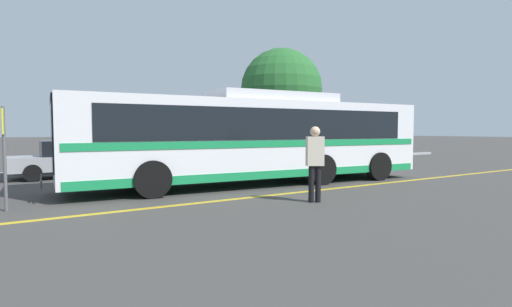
% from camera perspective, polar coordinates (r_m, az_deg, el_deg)
% --- Properties ---
extents(ground_plane, '(220.00, 220.00, 0.00)m').
position_cam_1_polar(ground_plane, '(13.43, -1.57, -4.29)').
color(ground_plane, '#423F3D').
extents(lane_strip_0, '(31.99, 0.20, 0.01)m').
position_cam_1_polar(lane_strip_0, '(11.55, 5.92, -5.55)').
color(lane_strip_0, gold).
rests_on(lane_strip_0, ground_plane).
extents(curb_strip, '(39.99, 0.36, 0.15)m').
position_cam_1_polar(curb_strip, '(19.60, -11.22, -1.73)').
color(curb_strip, '#99999E').
rests_on(curb_strip, ground_plane).
extents(transit_bus, '(12.45, 3.50, 3.03)m').
position_cam_1_polar(transit_bus, '(13.21, 0.06, 2.37)').
color(transit_bus, white).
rests_on(transit_bus, ground_plane).
extents(parked_car_1, '(4.15, 1.95, 1.39)m').
position_cam_1_polar(parked_car_1, '(16.75, -25.18, -0.70)').
color(parked_car_1, '#9E9EA3').
rests_on(parked_car_1, ground_plane).
extents(parked_car_2, '(4.27, 2.19, 1.57)m').
position_cam_1_polar(parked_car_2, '(17.97, -8.75, 0.09)').
color(parked_car_2, '#335B33').
rests_on(parked_car_2, ground_plane).
extents(parked_car_3, '(4.18, 2.01, 1.43)m').
position_cam_1_polar(parked_car_3, '(20.59, 3.72, 0.36)').
color(parked_car_3, '#9E9EA3').
rests_on(parked_car_3, ground_plane).
extents(pedestrian_0, '(0.47, 0.38, 1.88)m').
position_cam_1_polar(pedestrian_0, '(9.94, 8.41, -0.73)').
color(pedestrian_0, black).
rests_on(pedestrian_0, ground_plane).
extents(bus_stop_sign, '(0.07, 0.40, 2.31)m').
position_cam_1_polar(bus_stop_sign, '(10.32, -32.31, 1.03)').
color(bus_stop_sign, '#59595E').
rests_on(bus_stop_sign, ground_plane).
extents(tree_0, '(5.10, 5.10, 6.92)m').
position_cam_1_polar(tree_0, '(25.52, 3.64, 9.12)').
color(tree_0, '#513823').
rests_on(tree_0, ground_plane).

